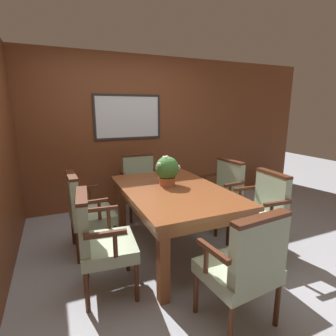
{
  "coord_description": "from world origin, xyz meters",
  "views": [
    {
      "loc": [
        -1.06,
        -2.3,
        1.61
      ],
      "look_at": [
        0.1,
        0.35,
        0.95
      ],
      "focal_mm": 28.0,
      "sensor_mm": 36.0,
      "label": 1
    }
  ],
  "objects_px": {
    "chair_left_near": "(100,238)",
    "chair_right_far": "(223,190)",
    "chair_head_near": "(245,264)",
    "chair_left_far": "(85,208)",
    "chair_right_near": "(262,208)",
    "chair_head_far": "(140,182)",
    "potted_plant": "(167,170)",
    "dining_table": "(173,197)"
  },
  "relations": [
    {
      "from": "chair_right_far",
      "to": "chair_head_near",
      "type": "height_order",
      "value": "same"
    },
    {
      "from": "chair_right_far",
      "to": "potted_plant",
      "type": "distance_m",
      "value": 1.02
    },
    {
      "from": "chair_left_near",
      "to": "chair_left_far",
      "type": "xyz_separation_m",
      "value": [
        -0.03,
        0.76,
        0.0
      ]
    },
    {
      "from": "chair_left_near",
      "to": "potted_plant",
      "type": "xyz_separation_m",
      "value": [
        0.86,
        0.52,
        0.41
      ]
    },
    {
      "from": "chair_left_far",
      "to": "potted_plant",
      "type": "bearing_deg",
      "value": -107.63
    },
    {
      "from": "chair_left_far",
      "to": "chair_head_far",
      "type": "relative_size",
      "value": 1.0
    },
    {
      "from": "chair_right_far",
      "to": "chair_head_far",
      "type": "relative_size",
      "value": 1.0
    },
    {
      "from": "chair_left_near",
      "to": "chair_head_far",
      "type": "height_order",
      "value": "same"
    },
    {
      "from": "chair_left_near",
      "to": "chair_right_near",
      "type": "distance_m",
      "value": 1.78
    },
    {
      "from": "chair_right_far",
      "to": "chair_head_near",
      "type": "bearing_deg",
      "value": -34.42
    },
    {
      "from": "chair_left_far",
      "to": "potted_plant",
      "type": "height_order",
      "value": "potted_plant"
    },
    {
      "from": "chair_right_far",
      "to": "chair_head_near",
      "type": "xyz_separation_m",
      "value": [
        -0.88,
        -1.52,
        0.0
      ]
    },
    {
      "from": "chair_left_far",
      "to": "chair_head_near",
      "type": "height_order",
      "value": "same"
    },
    {
      "from": "dining_table",
      "to": "chair_head_near",
      "type": "relative_size",
      "value": 1.77
    },
    {
      "from": "potted_plant",
      "to": "dining_table",
      "type": "bearing_deg",
      "value": -85.95
    },
    {
      "from": "chair_left_far",
      "to": "chair_right_near",
      "type": "height_order",
      "value": "same"
    },
    {
      "from": "chair_left_near",
      "to": "chair_right_near",
      "type": "bearing_deg",
      "value": -85.28
    },
    {
      "from": "chair_right_near",
      "to": "chair_head_near",
      "type": "relative_size",
      "value": 1.0
    },
    {
      "from": "dining_table",
      "to": "chair_head_near",
      "type": "bearing_deg",
      "value": -88.73
    },
    {
      "from": "chair_left_far",
      "to": "chair_head_near",
      "type": "xyz_separation_m",
      "value": [
        0.93,
        -1.57,
        0.0
      ]
    },
    {
      "from": "chair_right_far",
      "to": "chair_head_far",
      "type": "bearing_deg",
      "value": -137.57
    },
    {
      "from": "chair_left_near",
      "to": "chair_right_far",
      "type": "relative_size",
      "value": 1.0
    },
    {
      "from": "chair_head_near",
      "to": "potted_plant",
      "type": "bearing_deg",
      "value": -93.67
    },
    {
      "from": "potted_plant",
      "to": "chair_left_near",
      "type": "bearing_deg",
      "value": -148.92
    },
    {
      "from": "chair_left_far",
      "to": "chair_right_near",
      "type": "bearing_deg",
      "value": -115.78
    },
    {
      "from": "chair_left_far",
      "to": "chair_right_near",
      "type": "xyz_separation_m",
      "value": [
        1.81,
        -0.79,
        0.0
      ]
    },
    {
      "from": "chair_left_far",
      "to": "chair_right_near",
      "type": "relative_size",
      "value": 1.0
    },
    {
      "from": "chair_right_near",
      "to": "chair_head_near",
      "type": "bearing_deg",
      "value": -44.42
    },
    {
      "from": "dining_table",
      "to": "chair_left_far",
      "type": "height_order",
      "value": "chair_left_far"
    },
    {
      "from": "chair_right_far",
      "to": "chair_left_near",
      "type": "bearing_deg",
      "value": -72.58
    },
    {
      "from": "chair_head_far",
      "to": "potted_plant",
      "type": "distance_m",
      "value": 1.12
    },
    {
      "from": "chair_right_far",
      "to": "potted_plant",
      "type": "xyz_separation_m",
      "value": [
        -0.91,
        -0.2,
        0.41
      ]
    },
    {
      "from": "dining_table",
      "to": "potted_plant",
      "type": "bearing_deg",
      "value": 94.05
    },
    {
      "from": "chair_left_far",
      "to": "chair_left_near",
      "type": "bearing_deg",
      "value": -179.79
    },
    {
      "from": "chair_left_near",
      "to": "chair_head_near",
      "type": "height_order",
      "value": "same"
    },
    {
      "from": "dining_table",
      "to": "potted_plant",
      "type": "height_order",
      "value": "potted_plant"
    },
    {
      "from": "chair_right_near",
      "to": "chair_head_near",
      "type": "height_order",
      "value": "same"
    },
    {
      "from": "chair_right_near",
      "to": "chair_left_far",
      "type": "bearing_deg",
      "value": -109.59
    },
    {
      "from": "chair_left_far",
      "to": "potted_plant",
      "type": "distance_m",
      "value": 1.01
    },
    {
      "from": "chair_head_far",
      "to": "chair_head_near",
      "type": "xyz_separation_m",
      "value": [
        0.03,
        -2.37,
        0.0
      ]
    },
    {
      "from": "chair_right_near",
      "to": "chair_left_near",
      "type": "bearing_deg",
      "value": -86.87
    },
    {
      "from": "chair_head_far",
      "to": "potted_plant",
      "type": "relative_size",
      "value": 2.72
    }
  ]
}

